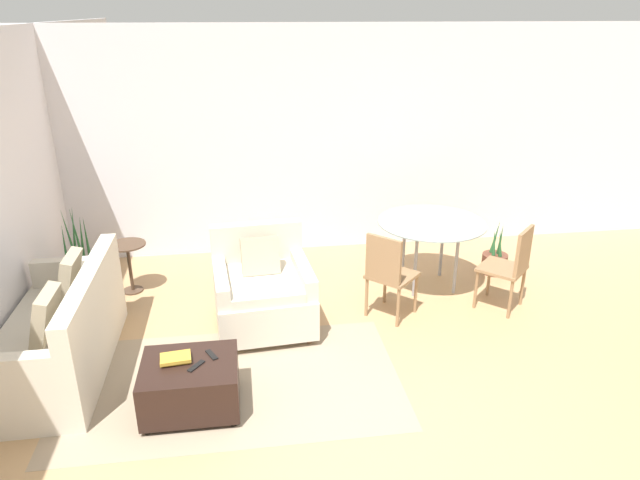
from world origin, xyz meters
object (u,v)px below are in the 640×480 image
object	(u,v)px
side_table	(129,258)
potted_plant_small	(495,260)
tv_remote_secondary	(196,366)
potted_plant	(82,278)
couch	(61,337)
dining_table	(431,229)
dining_chair_near_left	(388,271)
dining_chair_near_right	(511,263)
tv_remote_primary	(212,355)
ottoman	(191,384)
armchair	(263,291)
book_stack	(176,359)

from	to	relation	value
side_table	potted_plant_small	size ratio (longest dim) A/B	0.90
tv_remote_secondary	potted_plant	distance (m)	2.51
couch	dining_table	bearing A→B (deg)	16.89
potted_plant	dining_table	world-z (taller)	potted_plant
tv_remote_secondary	dining_chair_near_left	distance (m)	2.15
tv_remote_secondary	dining_table	xyz separation A→B (m)	(2.42, 1.84, 0.27)
dining_chair_near_right	potted_plant_small	bearing A→B (deg)	73.82
tv_remote_primary	dining_chair_near_right	distance (m)	3.14
couch	ottoman	bearing A→B (deg)	-32.13
ottoman	tv_remote_primary	bearing A→B (deg)	28.55
couch	tv_remote_secondary	bearing A→B (deg)	-32.38
potted_plant	dining_chair_near_right	bearing A→B (deg)	-11.72
dining_chair_near_right	potted_plant_small	xyz separation A→B (m)	(0.25, 0.85, -0.36)
armchair	book_stack	distance (m)	1.36
dining_chair_near_right	tv_remote_secondary	bearing A→B (deg)	-158.57
potted_plant_small	ottoman	bearing A→B (deg)	-149.14
tv_remote_primary	tv_remote_secondary	bearing A→B (deg)	-128.92
armchair	tv_remote_secondary	xyz separation A→B (m)	(-0.56, -1.24, 0.05)
couch	tv_remote_secondary	distance (m)	1.40
book_stack	tv_remote_primary	bearing A→B (deg)	9.76
tv_remote_primary	potted_plant	size ratio (longest dim) A/B	0.15
book_stack	potted_plant_small	bearing A→B (deg)	29.56
dining_chair_near_left	dining_chair_near_right	xyz separation A→B (m)	(1.27, 0.00, 0.00)
tv_remote_primary	potted_plant_small	world-z (taller)	potted_plant_small
book_stack	dining_table	distance (m)	3.12
dining_chair_near_left	tv_remote_primary	bearing A→B (deg)	-147.54
tv_remote_primary	tv_remote_secondary	xyz separation A→B (m)	(-0.11, -0.14, 0.00)
potted_plant	tv_remote_primary	bearing A→B (deg)	-53.79
ottoman	potted_plant	bearing A→B (deg)	121.72
tv_remote_secondary	dining_table	size ratio (longest dim) A/B	0.13
potted_plant	book_stack	bearing A→B (deg)	-59.74
armchair	dining_table	distance (m)	1.98
side_table	armchair	bearing A→B (deg)	-33.39
tv_remote_primary	potted_plant	xyz separation A→B (m)	(-1.45, 1.98, -0.20)
side_table	dining_chair_near_right	world-z (taller)	dining_chair_near_right
ottoman	potted_plant_small	bearing A→B (deg)	30.86
potted_plant_small	armchair	bearing A→B (deg)	-163.51
armchair	tv_remote_primary	xyz separation A→B (m)	(-0.45, -1.10, 0.05)
ottoman	side_table	size ratio (longest dim) A/B	1.29
ottoman	side_table	xyz separation A→B (m)	(-0.78, 2.11, 0.17)
armchair	ottoman	xyz separation A→B (m)	(-0.62, -1.20, -0.14)
book_stack	tv_remote_primary	world-z (taller)	book_stack
tv_remote_secondary	potted_plant_small	xyz separation A→B (m)	(3.31, 2.05, -0.25)
side_table	couch	bearing A→B (deg)	-103.53
tv_remote_secondary	dining_chair_near_right	distance (m)	3.29
book_stack	dining_chair_near_left	distance (m)	2.24
tv_remote_primary	potted_plant_small	size ratio (longest dim) A/B	0.25
tv_remote_secondary	dining_chair_near_left	bearing A→B (deg)	33.95
dining_chair_near_right	dining_table	bearing A→B (deg)	135.00
potted_plant	potted_plant_small	bearing A→B (deg)	-0.72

